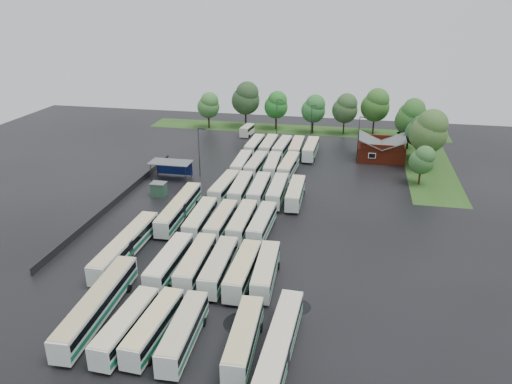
% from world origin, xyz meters
% --- Properties ---
extents(ground, '(160.00, 160.00, 0.00)m').
position_xyz_m(ground, '(0.00, 0.00, 0.00)').
color(ground, black).
rests_on(ground, ground).
extents(brick_building, '(10.07, 8.60, 5.39)m').
position_xyz_m(brick_building, '(24.00, 42.77, 1.87)').
color(brick_building, maroon).
rests_on(brick_building, ground).
extents(wash_shed, '(8.20, 4.20, 3.58)m').
position_xyz_m(wash_shed, '(-17.20, 22.02, 2.99)').
color(wash_shed, '#2D2D30').
rests_on(wash_shed, ground).
extents(utility_hut, '(2.70, 2.20, 2.62)m').
position_xyz_m(utility_hut, '(-16.20, 12.60, 1.32)').
color(utility_hut, '#254731').
rests_on(utility_hut, ground).
extents(grass_strip_north, '(80.00, 10.00, 0.01)m').
position_xyz_m(grass_strip_north, '(2.00, 64.80, 0.01)').
color(grass_strip_north, '#234715').
rests_on(grass_strip_north, ground).
extents(grass_strip_east, '(10.00, 50.00, 0.01)m').
position_xyz_m(grass_strip_east, '(34.00, 42.80, 0.01)').
color(grass_strip_east, '#234715').
rests_on(grass_strip_east, ground).
extents(west_fence, '(0.10, 50.00, 1.20)m').
position_xyz_m(west_fence, '(-22.20, 8.00, 0.60)').
color(west_fence, '#2D2D30').
rests_on(west_fence, ground).
extents(bus_r0c0, '(2.99, 11.55, 3.19)m').
position_xyz_m(bus_r0c0, '(-4.23, -26.32, 1.75)').
color(bus_r0c0, silver).
rests_on(bus_r0c0, ground).
extents(bus_r0c1, '(2.94, 11.36, 3.13)m').
position_xyz_m(bus_r0c1, '(-1.34, -25.80, 1.72)').
color(bus_r0c1, silver).
rests_on(bus_r0c1, ground).
extents(bus_r0c2, '(2.81, 11.48, 3.18)m').
position_xyz_m(bus_r0c2, '(2.04, -26.00, 1.75)').
color(bus_r0c2, silver).
rests_on(bus_r0c2, ground).
extents(bus_r0c4, '(2.90, 11.56, 3.19)m').
position_xyz_m(bus_r0c4, '(8.46, -25.78, 1.76)').
color(bus_r0c4, silver).
rests_on(bus_r0c4, ground).
extents(bus_r1c0, '(2.69, 11.96, 3.32)m').
position_xyz_m(bus_r1c0, '(-4.51, -12.74, 1.83)').
color(bus_r1c0, silver).
rests_on(bus_r1c0, ground).
extents(bus_r1c1, '(2.81, 11.92, 3.30)m').
position_xyz_m(bus_r1c1, '(-1.06, -12.18, 1.82)').
color(bus_r1c1, silver).
rests_on(bus_r1c1, ground).
extents(bus_r1c2, '(2.73, 11.85, 3.29)m').
position_xyz_m(bus_r1c2, '(2.13, -12.44, 1.81)').
color(bus_r1c2, silver).
rests_on(bus_r1c2, ground).
extents(bus_r1c3, '(2.58, 11.74, 3.26)m').
position_xyz_m(bus_r1c3, '(5.36, -12.73, 1.79)').
color(bus_r1c3, silver).
rests_on(bus_r1c3, ground).
extents(bus_r1c4, '(2.97, 11.49, 3.17)m').
position_xyz_m(bus_r1c4, '(8.22, -12.17, 1.74)').
color(bus_r1c4, silver).
rests_on(bus_r1c4, ground).
extents(bus_r2c0, '(2.73, 11.76, 3.26)m').
position_xyz_m(bus_r2c0, '(-4.59, 0.92, 1.79)').
color(bus_r2c0, silver).
rests_on(bus_r2c0, ground).
extents(bus_r2c1, '(2.51, 11.44, 3.18)m').
position_xyz_m(bus_r2c1, '(-1.20, 0.88, 1.75)').
color(bus_r2c1, silver).
rests_on(bus_r2c1, ground).
extents(bus_r2c2, '(2.53, 11.66, 3.24)m').
position_xyz_m(bus_r2c2, '(2.05, 1.21, 1.78)').
color(bus_r2c2, silver).
rests_on(bus_r2c2, ground).
extents(bus_r2c3, '(2.69, 11.43, 3.17)m').
position_xyz_m(bus_r2c3, '(5.12, 1.38, 1.74)').
color(bus_r2c3, silver).
rests_on(bus_r2c3, ground).
extents(bus_r3c0, '(3.03, 11.72, 3.23)m').
position_xyz_m(bus_r3c0, '(-4.48, 14.97, 1.78)').
color(bus_r3c0, silver).
rests_on(bus_r3c0, ground).
extents(bus_r3c1, '(2.82, 11.76, 3.26)m').
position_xyz_m(bus_r3c1, '(-1.36, 14.72, 1.79)').
color(bus_r3c1, silver).
rests_on(bus_r3c1, ground).
extents(bus_r3c2, '(2.71, 11.70, 3.24)m').
position_xyz_m(bus_r3c2, '(1.97, 14.93, 1.78)').
color(bus_r3c2, silver).
rests_on(bus_r3c2, ground).
extents(bus_r3c3, '(2.66, 11.69, 3.24)m').
position_xyz_m(bus_r3c3, '(5.27, 15.06, 1.78)').
color(bus_r3c3, silver).
rests_on(bus_r3c3, ground).
extents(bus_r3c4, '(2.64, 11.51, 3.19)m').
position_xyz_m(bus_r3c4, '(8.54, 14.80, 1.76)').
color(bus_r3c4, silver).
rests_on(bus_r3c4, ground).
extents(bus_r4c0, '(2.72, 11.48, 3.18)m').
position_xyz_m(bus_r4c0, '(-4.37, 28.31, 1.75)').
color(bus_r4c0, silver).
rests_on(bus_r4c0, ground).
extents(bus_r4c1, '(2.81, 11.56, 3.20)m').
position_xyz_m(bus_r4c1, '(-1.30, 28.17, 1.76)').
color(bus_r4c1, silver).
rests_on(bus_r4c1, ground).
extents(bus_r4c2, '(2.83, 11.40, 3.15)m').
position_xyz_m(bus_r4c2, '(2.02, 28.66, 1.73)').
color(bus_r4c2, silver).
rests_on(bus_r4c2, ground).
extents(bus_r4c3, '(3.00, 11.90, 3.29)m').
position_xyz_m(bus_r4c3, '(5.33, 28.73, 1.81)').
color(bus_r4c3, silver).
rests_on(bus_r4c3, ground).
extents(bus_r5c0, '(2.69, 11.33, 3.14)m').
position_xyz_m(bus_r5c0, '(-4.46, 41.85, 1.73)').
color(bus_r5c0, silver).
rests_on(bus_r5c0, ground).
extents(bus_r5c1, '(2.58, 11.60, 3.22)m').
position_xyz_m(bus_r5c1, '(-1.19, 42.08, 1.77)').
color(bus_r5c1, silver).
rests_on(bus_r5c1, ground).
extents(bus_r5c2, '(3.02, 11.66, 3.22)m').
position_xyz_m(bus_r5c2, '(2.05, 41.68, 1.77)').
color(bus_r5c2, silver).
rests_on(bus_r5c2, ground).
extents(bus_r5c3, '(2.56, 11.62, 3.23)m').
position_xyz_m(bus_r5c3, '(5.28, 41.88, 1.78)').
color(bus_r5c3, silver).
rests_on(bus_r5c3, ground).
extents(bus_r5c4, '(2.74, 11.80, 3.27)m').
position_xyz_m(bus_r5c4, '(8.52, 41.70, 1.80)').
color(bus_r5c4, silver).
rests_on(bus_r5c4, ground).
extents(artic_bus_west_a, '(3.17, 17.54, 3.24)m').
position_xyz_m(artic_bus_west_a, '(-9.13, -23.32, 1.80)').
color(artic_bus_west_a, silver).
rests_on(artic_bus_west_a, ground).
extents(artic_bus_west_b, '(2.74, 17.21, 3.19)m').
position_xyz_m(artic_bus_west_b, '(-9.29, 4.29, 1.77)').
color(artic_bus_west_b, silver).
rests_on(artic_bus_west_b, ground).
extents(artic_bus_west_c, '(2.58, 17.54, 3.25)m').
position_xyz_m(artic_bus_west_c, '(-12.16, -9.59, 1.80)').
color(artic_bus_west_c, silver).
rests_on(artic_bus_west_c, ground).
extents(artic_bus_east, '(2.96, 17.39, 3.21)m').
position_xyz_m(artic_bus_east, '(12.20, -26.76, 1.78)').
color(artic_bus_east, silver).
rests_on(artic_bus_east, ground).
extents(minibus, '(2.79, 6.08, 2.57)m').
position_xyz_m(minibus, '(-9.42, 56.24, 1.42)').
color(minibus, beige).
rests_on(minibus, ground).
extents(tree_north_0, '(5.98, 5.98, 9.90)m').
position_xyz_m(tree_north_0, '(-21.16, 61.55, 6.37)').
color(tree_north_0, black).
rests_on(tree_north_0, ground).
extents(tree_north_1, '(7.61, 7.61, 12.61)m').
position_xyz_m(tree_north_1, '(-11.44, 64.36, 8.11)').
color(tree_north_1, black).
rests_on(tree_north_1, ground).
extents(tree_north_2, '(6.30, 6.30, 10.43)m').
position_xyz_m(tree_north_2, '(-3.07, 64.08, 6.71)').
color(tree_north_2, black).
rests_on(tree_north_2, ground).
extents(tree_north_3, '(6.24, 6.24, 10.34)m').
position_xyz_m(tree_north_3, '(7.15, 61.67, 6.65)').
color(tree_north_3, black).
rests_on(tree_north_3, ground).
extents(tree_north_4, '(6.53, 6.53, 10.82)m').
position_xyz_m(tree_north_4, '(15.17, 62.36, 6.96)').
color(tree_north_4, '#302518').
rests_on(tree_north_4, ground).
extents(tree_north_5, '(7.31, 7.31, 12.10)m').
position_xyz_m(tree_north_5, '(22.76, 64.08, 7.79)').
color(tree_north_5, '#341E12').
rests_on(tree_north_5, ground).
extents(tree_north_6, '(5.07, 5.06, 8.38)m').
position_xyz_m(tree_north_6, '(30.45, 61.56, 5.39)').
color(tree_north_6, black).
rests_on(tree_north_6, ground).
extents(tree_east_0, '(4.75, 4.75, 7.87)m').
position_xyz_m(tree_east_0, '(31.05, 28.23, 5.06)').
color(tree_east_0, '#392213').
rests_on(tree_east_0, ground).
extents(tree_east_1, '(7.74, 7.74, 12.82)m').
position_xyz_m(tree_east_1, '(33.01, 38.05, 8.25)').
color(tree_east_1, black).
rests_on(tree_east_1, ground).
extents(tree_east_2, '(6.05, 6.05, 10.03)m').
position_xyz_m(tree_east_2, '(32.02, 45.00, 6.45)').
color(tree_east_2, black).
rests_on(tree_east_2, ground).
extents(tree_east_3, '(7.01, 7.01, 11.61)m').
position_xyz_m(tree_east_3, '(30.61, 52.15, 7.47)').
color(tree_east_3, black).
rests_on(tree_east_3, ground).
extents(tree_east_4, '(6.53, 6.53, 10.81)m').
position_xyz_m(tree_east_4, '(31.41, 59.51, 6.95)').
color(tree_east_4, '#312419').
rests_on(tree_east_4, ground).
extents(lamp_post_ne, '(1.52, 0.30, 9.88)m').
position_xyz_m(lamp_post_ne, '(18.98, 40.96, 5.74)').
color(lamp_post_ne, '#2D2D30').
rests_on(lamp_post_ne, ground).
extents(lamp_post_nw, '(1.55, 0.30, 10.06)m').
position_xyz_m(lamp_post_nw, '(-11.94, 24.24, 5.84)').
color(lamp_post_nw, '#2D2D30').
rests_on(lamp_post_nw, ground).
extents(lamp_post_back_w, '(1.57, 0.31, 10.17)m').
position_xyz_m(lamp_post_back_w, '(-1.18, 54.11, 5.90)').
color(lamp_post_back_w, '#2D2D30').
rests_on(lamp_post_back_w, ground).
extents(lamp_post_back_e, '(1.40, 0.27, 9.10)m').
position_xyz_m(lamp_post_back_e, '(7.40, 54.29, 5.28)').
color(lamp_post_back_e, '#2D2D30').
rests_on(lamp_post_back_e, ground).
extents(puddle_0, '(3.95, 3.95, 0.01)m').
position_xyz_m(puddle_0, '(-1.19, -17.47, 0.00)').
color(puddle_0, black).
rests_on(puddle_0, ground).
extents(puddle_1, '(4.46, 4.46, 0.01)m').
position_xyz_m(puddle_1, '(7.27, -21.13, 0.00)').
color(puddle_1, black).
rests_on(puddle_1, ground).
extents(puddle_2, '(7.91, 7.91, 0.01)m').
position_xyz_m(puddle_2, '(-6.58, 1.79, 0.00)').
color(puddle_2, black).
rests_on(puddle_2, ground).
extents(puddle_3, '(4.28, 4.28, 0.01)m').
position_xyz_m(puddle_3, '(5.90, -3.80, 0.00)').
color(puddle_3, black).
rests_on(puddle_3, ground).
extents(puddle_4, '(3.48, 3.48, 0.01)m').
position_xyz_m(puddle_4, '(12.79, -16.74, 0.00)').
color(puddle_4, black).
rests_on(puddle_4, ground).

